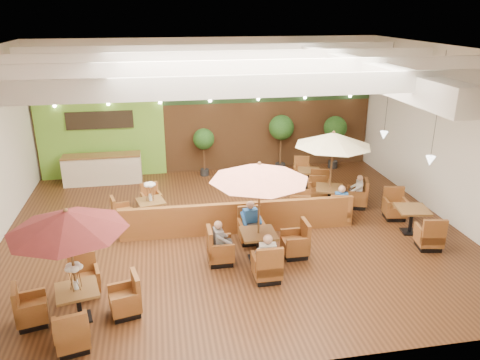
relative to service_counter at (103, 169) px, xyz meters
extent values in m
plane|color=#381E0F|center=(4.40, -5.10, -0.58)|extent=(14.00, 14.00, 0.00)
cube|color=silver|center=(4.40, 0.90, 2.17)|extent=(14.00, 0.04, 5.50)
cube|color=silver|center=(4.40, -11.10, 2.17)|extent=(14.00, 0.04, 5.50)
cube|color=silver|center=(11.40, -5.10, 2.17)|extent=(0.04, 12.00, 5.50)
cube|color=white|center=(4.40, -5.10, 4.92)|extent=(14.00, 12.00, 0.04)
cube|color=brown|center=(4.40, 0.84, 1.02)|extent=(13.90, 0.10, 3.20)
cube|color=#1E3819|center=(4.40, 0.83, 2.47)|extent=(13.90, 0.12, 0.35)
cube|color=#6EAE32|center=(0.00, 0.78, 1.02)|extent=(5.00, 0.08, 3.20)
cube|color=black|center=(0.00, 0.70, 1.82)|extent=(2.60, 0.08, 0.70)
cube|color=white|center=(7.90, -5.10, 4.37)|extent=(0.60, 11.00, 0.60)
cube|color=white|center=(4.40, -9.10, 4.57)|extent=(13.60, 0.12, 0.45)
cube|color=white|center=(4.40, -6.40, 4.57)|extent=(13.60, 0.12, 0.45)
cube|color=white|center=(4.40, -3.80, 4.57)|extent=(13.60, 0.12, 0.45)
cube|color=white|center=(4.40, -1.10, 4.57)|extent=(13.60, 0.12, 0.45)
cylinder|color=black|center=(10.20, -6.10, 3.32)|extent=(0.01, 0.01, 3.20)
cone|color=white|center=(10.20, -6.10, 1.72)|extent=(0.28, 0.28, 0.28)
cylinder|color=black|center=(10.20, -3.10, 3.32)|extent=(0.01, 0.01, 3.20)
cone|color=white|center=(10.20, -3.10, 1.72)|extent=(0.28, 0.28, 0.28)
sphere|color=#FFEAC6|center=(-1.60, 0.60, 2.47)|extent=(0.14, 0.14, 0.14)
sphere|color=#FFEAC6|center=(0.40, 0.60, 2.47)|extent=(0.14, 0.14, 0.14)
sphere|color=#FFEAC6|center=(2.40, 0.60, 2.47)|extent=(0.14, 0.14, 0.14)
sphere|color=#FFEAC6|center=(4.40, 0.60, 2.47)|extent=(0.14, 0.14, 0.14)
sphere|color=#FFEAC6|center=(6.40, 0.60, 2.47)|extent=(0.14, 0.14, 0.14)
sphere|color=#FFEAC6|center=(8.40, 0.60, 2.47)|extent=(0.14, 0.14, 0.14)
sphere|color=#FFEAC6|center=(10.40, 0.60, 2.47)|extent=(0.14, 0.14, 0.14)
cube|color=beige|center=(0.00, 0.00, -0.03)|extent=(3.00, 0.70, 1.10)
cube|color=brown|center=(0.00, 0.00, 0.57)|extent=(3.00, 0.75, 0.06)
cube|color=brown|center=(4.56, -5.26, -0.08)|extent=(7.27, 0.37, 1.01)
cube|color=brown|center=(0.28, -8.87, 0.17)|extent=(1.07, 1.07, 0.06)
cylinder|color=black|center=(0.28, -8.87, -0.19)|extent=(0.11, 0.11, 0.69)
cube|color=black|center=(0.28, -8.87, -0.56)|extent=(0.57, 0.57, 0.04)
cube|color=brown|center=(0.28, -9.87, -0.27)|extent=(0.78, 0.78, 0.34)
cube|color=brown|center=(0.22, -10.13, 0.05)|extent=(0.66, 0.25, 0.74)
cube|color=brown|center=(-0.02, -9.94, -0.06)|extent=(0.21, 0.58, 0.29)
cube|color=brown|center=(0.58, -9.80, -0.06)|extent=(0.21, 0.58, 0.29)
cube|color=black|center=(0.28, -9.87, -0.51)|extent=(0.69, 0.69, 0.15)
cube|color=brown|center=(0.28, -7.87, -0.27)|extent=(0.78, 0.78, 0.34)
cube|color=brown|center=(0.34, -7.60, 0.05)|extent=(0.66, 0.25, 0.74)
cube|color=brown|center=(0.58, -7.80, -0.06)|extent=(0.21, 0.58, 0.29)
cube|color=brown|center=(-0.02, -7.94, -0.06)|extent=(0.21, 0.58, 0.29)
cube|color=black|center=(0.28, -7.87, -0.51)|extent=(0.69, 0.69, 0.15)
cube|color=brown|center=(-0.72, -8.87, -0.27)|extent=(0.78, 0.78, 0.34)
cube|color=brown|center=(-0.45, -8.93, 0.05)|extent=(0.25, 0.66, 0.74)
cube|color=brown|center=(-0.79, -8.57, -0.06)|extent=(0.58, 0.21, 0.29)
cube|color=brown|center=(-0.65, -9.16, -0.06)|extent=(0.58, 0.21, 0.29)
cube|color=black|center=(-0.72, -8.87, -0.51)|extent=(0.69, 0.69, 0.15)
cube|color=brown|center=(1.28, -8.87, -0.27)|extent=(0.78, 0.78, 0.34)
cube|color=brown|center=(1.01, -8.81, 0.05)|extent=(0.25, 0.66, 0.74)
cube|color=brown|center=(1.35, -9.16, -0.06)|extent=(0.58, 0.21, 0.29)
cube|color=brown|center=(1.21, -8.57, -0.06)|extent=(0.58, 0.21, 0.29)
cube|color=black|center=(1.28, -8.87, -0.51)|extent=(0.69, 0.69, 0.15)
cylinder|color=brown|center=(0.28, -8.87, 0.73)|extent=(0.06, 0.06, 2.63)
cone|color=#531818|center=(0.28, -8.87, 1.87)|extent=(2.53, 2.53, 0.45)
sphere|color=brown|center=(0.28, -8.87, 2.10)|extent=(0.10, 0.10, 0.10)
cylinder|color=silver|center=(0.28, -8.87, 0.32)|extent=(0.10, 0.10, 0.22)
cube|color=brown|center=(4.79, -6.98, 0.22)|extent=(0.94, 0.94, 0.07)
cylinder|color=black|center=(4.79, -6.98, -0.17)|extent=(0.11, 0.11, 0.73)
cube|color=black|center=(4.79, -6.98, -0.56)|extent=(0.50, 0.50, 0.04)
cube|color=brown|center=(4.79, -8.03, -0.25)|extent=(0.69, 0.69, 0.35)
cube|color=brown|center=(4.79, -8.32, 0.08)|extent=(0.69, 0.11, 0.78)
cube|color=brown|center=(4.46, -8.03, -0.03)|extent=(0.09, 0.61, 0.31)
cube|color=brown|center=(5.11, -8.03, -0.03)|extent=(0.09, 0.61, 0.31)
cube|color=black|center=(4.79, -8.03, -0.51)|extent=(0.61, 0.61, 0.16)
cube|color=brown|center=(4.79, -5.92, -0.25)|extent=(0.69, 0.69, 0.35)
cube|color=brown|center=(4.79, -5.63, 0.08)|extent=(0.69, 0.11, 0.78)
cube|color=brown|center=(5.11, -5.92, -0.03)|extent=(0.09, 0.61, 0.31)
cube|color=brown|center=(4.46, -5.92, -0.03)|extent=(0.09, 0.61, 0.31)
cube|color=black|center=(4.79, -5.92, -0.51)|extent=(0.61, 0.61, 0.16)
cube|color=brown|center=(3.73, -6.98, -0.25)|extent=(0.69, 0.69, 0.35)
cube|color=brown|center=(4.02, -6.98, 0.08)|extent=(0.11, 0.69, 0.78)
cube|color=brown|center=(3.73, -6.66, -0.03)|extent=(0.61, 0.09, 0.31)
cube|color=brown|center=(3.73, -7.30, -0.03)|extent=(0.61, 0.09, 0.31)
cube|color=black|center=(3.73, -6.98, -0.51)|extent=(0.61, 0.61, 0.16)
cube|color=brown|center=(5.84, -6.98, -0.25)|extent=(0.69, 0.69, 0.35)
cube|color=brown|center=(5.55, -6.98, 0.08)|extent=(0.11, 0.69, 0.78)
cube|color=brown|center=(5.84, -7.30, -0.03)|extent=(0.61, 0.09, 0.31)
cube|color=brown|center=(5.84, -6.66, -0.03)|extent=(0.61, 0.09, 0.31)
cube|color=black|center=(5.84, -6.98, -0.51)|extent=(0.61, 0.61, 0.16)
cylinder|color=brown|center=(4.79, -6.98, 0.80)|extent=(0.06, 0.06, 2.77)
cone|color=tan|center=(4.79, -6.98, 2.01)|extent=(2.66, 2.66, 0.45)
sphere|color=brown|center=(4.79, -6.98, 2.24)|extent=(0.10, 0.10, 0.10)
cube|color=brown|center=(7.93, -4.03, 0.19)|extent=(1.17, 1.17, 0.06)
cylinder|color=black|center=(7.93, -4.03, -0.18)|extent=(0.11, 0.11, 0.71)
cube|color=black|center=(7.93, -4.03, -0.56)|extent=(0.62, 0.62, 0.04)
cube|color=brown|center=(7.93, -5.06, -0.26)|extent=(0.86, 0.86, 0.35)
cube|color=brown|center=(8.02, -5.32, 0.06)|extent=(0.67, 0.33, 0.76)
cube|color=brown|center=(7.63, -4.95, -0.04)|extent=(0.28, 0.59, 0.30)
cube|color=brown|center=(8.22, -5.16, -0.04)|extent=(0.28, 0.59, 0.30)
cube|color=black|center=(7.93, -5.06, -0.51)|extent=(0.76, 0.76, 0.15)
cube|color=brown|center=(7.93, -3.00, -0.26)|extent=(0.86, 0.86, 0.35)
cube|color=brown|center=(7.83, -2.74, 0.06)|extent=(0.67, 0.33, 0.76)
cube|color=brown|center=(8.22, -3.11, -0.04)|extent=(0.28, 0.59, 0.30)
cube|color=brown|center=(7.63, -2.90, -0.04)|extent=(0.28, 0.59, 0.30)
cube|color=black|center=(7.93, -3.00, -0.51)|extent=(0.76, 0.76, 0.15)
cube|color=brown|center=(6.90, -4.03, -0.26)|extent=(0.86, 0.86, 0.35)
cube|color=brown|center=(7.17, -3.94, 0.06)|extent=(0.33, 0.67, 0.76)
cube|color=brown|center=(7.01, -3.73, -0.04)|extent=(0.59, 0.28, 0.30)
cube|color=brown|center=(6.80, -4.33, -0.04)|extent=(0.59, 0.28, 0.30)
cube|color=black|center=(6.90, -4.03, -0.51)|extent=(0.76, 0.76, 0.15)
cube|color=brown|center=(8.95, -4.03, -0.26)|extent=(0.86, 0.86, 0.35)
cube|color=brown|center=(8.69, -4.12, 0.06)|extent=(0.33, 0.67, 0.76)
cube|color=brown|center=(8.85, -4.33, -0.04)|extent=(0.59, 0.28, 0.30)
cube|color=brown|center=(9.06, -3.73, -0.04)|extent=(0.59, 0.28, 0.30)
cube|color=black|center=(8.95, -4.03, -0.51)|extent=(0.76, 0.76, 0.15)
cylinder|color=brown|center=(7.93, -4.03, 0.77)|extent=(0.06, 0.06, 2.70)
cone|color=beige|center=(7.93, -4.03, 1.94)|extent=(2.59, 2.59, 0.45)
sphere|color=brown|center=(7.93, -4.03, 2.17)|extent=(0.10, 0.10, 0.10)
cube|color=brown|center=(1.88, -3.93, 0.12)|extent=(1.00, 1.00, 0.06)
cylinder|color=black|center=(1.88, -3.93, -0.22)|extent=(0.10, 0.10, 0.64)
cube|color=black|center=(1.88, -3.93, -0.56)|extent=(0.53, 0.53, 0.04)
cube|color=brown|center=(1.88, -4.86, -0.29)|extent=(0.73, 0.73, 0.31)
cube|color=brown|center=(1.82, -5.11, 0.00)|extent=(0.61, 0.23, 0.68)
cube|color=brown|center=(1.60, -4.92, -0.09)|extent=(0.20, 0.54, 0.27)
cube|color=brown|center=(2.15, -4.79, -0.09)|extent=(0.20, 0.54, 0.27)
cube|color=black|center=(1.88, -4.86, -0.51)|extent=(0.65, 0.65, 0.14)
cube|color=brown|center=(1.88, -3.00, -0.29)|extent=(0.73, 0.73, 0.31)
cube|color=brown|center=(1.94, -2.76, 0.00)|extent=(0.61, 0.23, 0.68)
cube|color=brown|center=(2.15, -2.94, -0.09)|extent=(0.20, 0.54, 0.27)
cube|color=brown|center=(1.60, -3.07, -0.09)|extent=(0.20, 0.54, 0.27)
cube|color=black|center=(1.88, -3.00, -0.51)|extent=(0.65, 0.65, 0.14)
cube|color=brown|center=(0.95, -3.93, -0.29)|extent=(0.73, 0.73, 0.31)
cube|color=brown|center=(1.20, -3.99, 0.00)|extent=(0.23, 0.61, 0.68)
cube|color=brown|center=(0.89, -3.66, -0.09)|extent=(0.54, 0.20, 0.27)
cube|color=brown|center=(1.01, -4.21, -0.09)|extent=(0.54, 0.20, 0.27)
cube|color=black|center=(0.95, -3.93, -0.51)|extent=(0.65, 0.65, 0.14)
cylinder|color=silver|center=(1.88, -3.93, 0.26)|extent=(0.10, 0.10, 0.22)
cube|color=brown|center=(9.80, -6.18, 0.20)|extent=(1.08, 1.08, 0.07)
cylinder|color=black|center=(9.80, -6.18, -0.18)|extent=(0.11, 0.11, 0.72)
cube|color=black|center=(9.80, -6.18, -0.56)|extent=(0.57, 0.57, 0.04)
cube|color=brown|center=(9.80, -7.21, -0.26)|extent=(0.79, 0.79, 0.35)
cube|color=brown|center=(9.85, -7.49, 0.07)|extent=(0.68, 0.23, 0.76)
cube|color=brown|center=(9.49, -7.16, -0.04)|extent=(0.19, 0.60, 0.30)
cube|color=brown|center=(10.11, -7.27, -0.04)|extent=(0.19, 0.60, 0.30)
cube|color=black|center=(9.80, -7.21, -0.51)|extent=(0.70, 0.70, 0.15)
cube|color=brown|center=(9.80, -5.15, -0.26)|extent=(0.79, 0.79, 0.35)
cube|color=brown|center=(9.75, -4.87, 0.07)|extent=(0.68, 0.23, 0.76)
cube|color=brown|center=(10.11, -5.21, -0.04)|extent=(0.19, 0.60, 0.30)
cube|color=brown|center=(9.49, -5.09, -0.04)|extent=(0.19, 0.60, 0.30)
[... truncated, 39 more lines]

